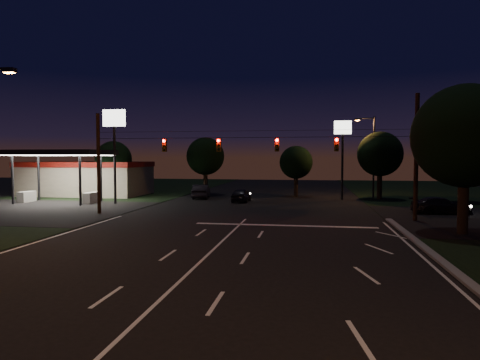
% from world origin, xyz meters
% --- Properties ---
extents(ground, '(140.00, 140.00, 0.00)m').
position_xyz_m(ground, '(0.00, 0.00, 0.00)').
color(ground, black).
rests_on(ground, ground).
extents(cross_street_left, '(20.00, 16.00, 0.02)m').
position_xyz_m(cross_street_left, '(-20.00, 16.00, 0.00)').
color(cross_street_left, black).
rests_on(cross_street_left, ground).
extents(center_line, '(0.14, 40.00, 0.01)m').
position_xyz_m(center_line, '(0.00, -6.00, 0.01)').
color(center_line, silver).
rests_on(center_line, ground).
extents(stop_bar, '(12.00, 0.50, 0.01)m').
position_xyz_m(stop_bar, '(3.00, 11.50, 0.01)').
color(stop_bar, silver).
rests_on(stop_bar, ground).
extents(utility_pole_right, '(0.30, 0.30, 9.00)m').
position_xyz_m(utility_pole_right, '(12.00, 15.00, 0.00)').
color(utility_pole_right, black).
rests_on(utility_pole_right, ground).
extents(utility_pole_left, '(0.28, 0.28, 8.00)m').
position_xyz_m(utility_pole_left, '(-12.00, 15.00, 0.00)').
color(utility_pole_left, black).
rests_on(utility_pole_left, ground).
extents(signal_span, '(24.00, 0.40, 1.56)m').
position_xyz_m(signal_span, '(-0.00, 14.96, 5.50)').
color(signal_span, black).
rests_on(signal_span, ground).
extents(gas_station, '(14.20, 16.10, 5.25)m').
position_xyz_m(gas_station, '(-21.86, 30.39, 2.38)').
color(gas_station, gray).
rests_on(gas_station, ground).
extents(pole_sign_left_near, '(2.20, 0.30, 9.10)m').
position_xyz_m(pole_sign_left_near, '(-14.00, 22.00, 6.98)').
color(pole_sign_left_near, black).
rests_on(pole_sign_left_near, ground).
extents(pole_sign_right, '(1.80, 0.30, 8.40)m').
position_xyz_m(pole_sign_right, '(8.00, 30.00, 6.24)').
color(pole_sign_right, black).
rests_on(pole_sign_right, ground).
extents(street_light_right_far, '(2.20, 0.35, 9.00)m').
position_xyz_m(street_light_right_far, '(11.24, 32.00, 5.24)').
color(street_light_right_far, black).
rests_on(street_light_right_far, ground).
extents(tree_right_near, '(6.00, 6.00, 8.76)m').
position_xyz_m(tree_right_near, '(13.53, 10.17, 5.68)').
color(tree_right_near, black).
rests_on(tree_right_near, ground).
extents(tree_far_a, '(4.20, 4.20, 6.42)m').
position_xyz_m(tree_far_a, '(-17.98, 30.12, 4.26)').
color(tree_far_a, black).
rests_on(tree_far_a, ground).
extents(tree_far_b, '(4.60, 4.60, 6.98)m').
position_xyz_m(tree_far_b, '(-7.98, 34.13, 4.61)').
color(tree_far_b, black).
rests_on(tree_far_b, ground).
extents(tree_far_c, '(3.80, 3.80, 5.86)m').
position_xyz_m(tree_far_c, '(3.02, 33.10, 3.90)').
color(tree_far_c, black).
rests_on(tree_far_c, ground).
extents(tree_far_d, '(4.80, 4.80, 7.30)m').
position_xyz_m(tree_far_d, '(12.02, 31.13, 4.83)').
color(tree_far_d, black).
rests_on(tree_far_d, ground).
extents(tree_far_e, '(4.00, 4.00, 6.18)m').
position_xyz_m(tree_far_e, '(20.02, 29.11, 4.11)').
color(tree_far_e, black).
rests_on(tree_far_e, ground).
extents(car_oncoming_a, '(1.66, 4.04, 1.37)m').
position_xyz_m(car_oncoming_a, '(-2.30, 26.12, 0.68)').
color(car_oncoming_a, black).
rests_on(car_oncoming_a, ground).
extents(car_oncoming_b, '(2.26, 4.80, 1.52)m').
position_xyz_m(car_oncoming_b, '(-7.27, 29.07, 0.76)').
color(car_oncoming_b, black).
rests_on(car_oncoming_b, ground).
extents(car_cross, '(4.68, 2.13, 1.33)m').
position_xyz_m(car_cross, '(14.96, 19.29, 0.66)').
color(car_cross, black).
rests_on(car_cross, ground).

